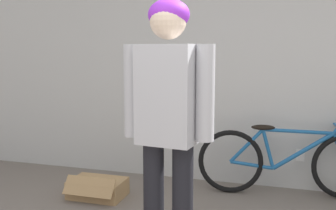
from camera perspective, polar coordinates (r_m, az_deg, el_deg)
The scene contains 4 objects.
wall_back at distance 4.02m, azimuth 11.35°, elevation 6.76°, with size 8.00×0.07×2.60m.
person at distance 2.40m, azimuth 0.01°, elevation -0.48°, with size 0.57×0.29×1.68m.
bicycle at distance 3.90m, azimuth 16.87°, elevation -7.88°, with size 1.67×0.46×0.69m.
cardboard_box at distance 3.85m, azimuth -10.19°, elevation -11.78°, with size 0.51×0.40×0.23m.
Camera 1 is at (0.37, -1.10, 1.39)m, focal length 42.00 mm.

